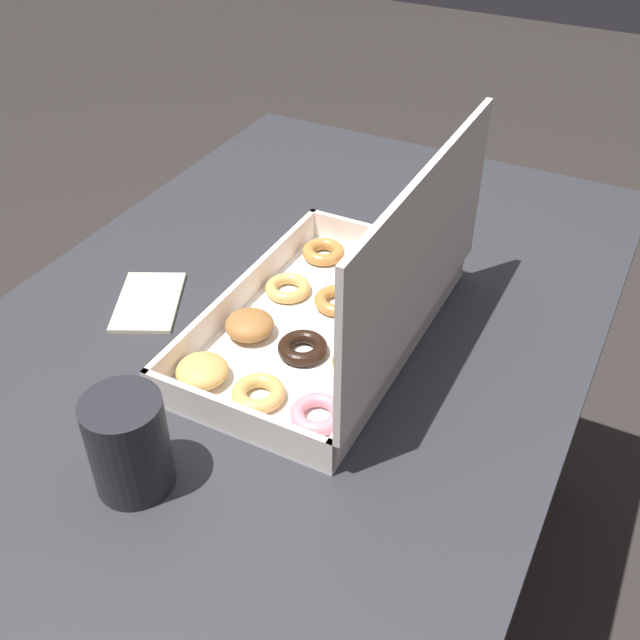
# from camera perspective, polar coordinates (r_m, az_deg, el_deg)

# --- Properties ---
(ground_plane) EXTENTS (8.00, 8.00, 0.00)m
(ground_plane) POSITION_cam_1_polar(r_m,az_deg,el_deg) (1.51, -1.78, -22.23)
(ground_plane) COLOR #2D2826
(dining_table) EXTENTS (1.17, 0.74, 0.72)m
(dining_table) POSITION_cam_1_polar(r_m,az_deg,el_deg) (1.03, -2.43, -4.94)
(dining_table) COLOR #2D2D33
(dining_table) RESTS_ON ground_plane
(donut_box) EXTENTS (0.41, 0.25, 0.26)m
(donut_box) POSITION_cam_1_polar(r_m,az_deg,el_deg) (0.91, 1.68, 1.01)
(donut_box) COLOR white
(donut_box) RESTS_ON dining_table
(coffee_mug) EXTENTS (0.08, 0.08, 0.11)m
(coffee_mug) POSITION_cam_1_polar(r_m,az_deg,el_deg) (0.76, -14.40, -9.04)
(coffee_mug) COLOR #232328
(coffee_mug) RESTS_ON dining_table
(paper_napkin) EXTENTS (0.15, 0.13, 0.01)m
(paper_napkin) POSITION_cam_1_polar(r_m,az_deg,el_deg) (1.02, -12.93, 1.37)
(paper_napkin) COLOR beige
(paper_napkin) RESTS_ON dining_table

